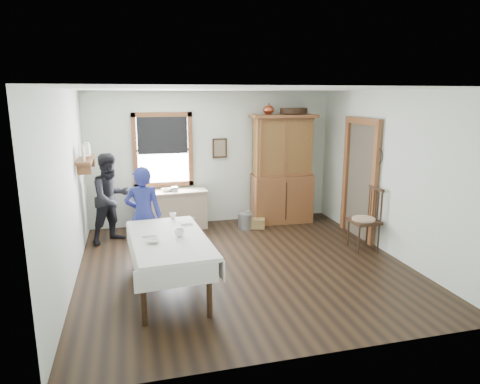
# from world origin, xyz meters

# --- Properties ---
(room) EXTENTS (5.01, 5.01, 2.70)m
(room) POSITION_xyz_m (0.00, 0.00, 1.35)
(room) COLOR black
(room) RESTS_ON ground
(window) EXTENTS (1.18, 0.07, 1.48)m
(window) POSITION_xyz_m (-1.00, 2.46, 1.63)
(window) COLOR white
(window) RESTS_ON room
(doorway) EXTENTS (0.09, 1.14, 2.22)m
(doorway) POSITION_xyz_m (2.46, 0.85, 1.16)
(doorway) COLOR #463E32
(doorway) RESTS_ON room
(wall_shelf) EXTENTS (0.24, 1.00, 0.44)m
(wall_shelf) POSITION_xyz_m (-2.37, 1.54, 1.57)
(wall_shelf) COLOR brown
(wall_shelf) RESTS_ON room
(framed_picture) EXTENTS (0.30, 0.04, 0.40)m
(framed_picture) POSITION_xyz_m (0.15, 2.46, 1.55)
(framed_picture) COLOR #352212
(framed_picture) RESTS_ON room
(rug_beater) EXTENTS (0.01, 0.27, 0.27)m
(rug_beater) POSITION_xyz_m (2.45, 0.30, 1.72)
(rug_beater) COLOR black
(rug_beater) RESTS_ON room
(work_counter) EXTENTS (1.39, 0.61, 0.78)m
(work_counter) POSITION_xyz_m (-0.88, 2.17, 0.39)
(work_counter) COLOR tan
(work_counter) RESTS_ON room
(china_hutch) EXTENTS (1.34, 0.69, 2.24)m
(china_hutch) POSITION_xyz_m (1.39, 2.13, 1.12)
(china_hutch) COLOR brown
(china_hutch) RESTS_ON room
(dining_table) EXTENTS (1.13, 1.98, 0.77)m
(dining_table) POSITION_xyz_m (-1.19, -0.62, 0.38)
(dining_table) COLOR silver
(dining_table) RESTS_ON room
(spindle_chair) EXTENTS (0.53, 0.53, 1.09)m
(spindle_chair) POSITION_xyz_m (2.21, 0.21, 0.54)
(spindle_chair) COLOR #352212
(spindle_chair) RESTS_ON room
(pail) EXTENTS (0.36, 0.36, 0.30)m
(pail) POSITION_xyz_m (0.52, 1.83, 0.15)
(pail) COLOR #929499
(pail) RESTS_ON room
(wicker_basket) EXTENTS (0.37, 0.31, 0.19)m
(wicker_basket) POSITION_xyz_m (0.75, 1.80, 0.09)
(wicker_basket) COLOR olive
(wicker_basket) RESTS_ON room
(woman_blue) EXTENTS (0.58, 0.43, 1.44)m
(woman_blue) POSITION_xyz_m (-1.49, 0.48, 0.72)
(woman_blue) COLOR navy
(woman_blue) RESTS_ON room
(figure_dark) EXTENTS (0.92, 0.88, 1.50)m
(figure_dark) POSITION_xyz_m (-2.01, 1.70, 0.75)
(figure_dark) COLOR black
(figure_dark) RESTS_ON room
(table_cup_a) EXTENTS (0.14, 0.14, 0.10)m
(table_cup_a) POSITION_xyz_m (-1.05, -0.61, 0.82)
(table_cup_a) COLOR white
(table_cup_a) RESTS_ON dining_table
(table_cup_b) EXTENTS (0.11, 0.11, 0.09)m
(table_cup_b) POSITION_xyz_m (-1.06, 0.26, 0.81)
(table_cup_b) COLOR white
(table_cup_b) RESTS_ON dining_table
(table_bowl) EXTENTS (0.26, 0.26, 0.05)m
(table_bowl) POSITION_xyz_m (-1.42, -0.78, 0.79)
(table_bowl) COLOR white
(table_bowl) RESTS_ON dining_table
(counter_book) EXTENTS (0.29, 0.31, 0.02)m
(counter_book) POSITION_xyz_m (-1.02, 2.19, 0.79)
(counter_book) COLOR #6D6049
(counter_book) RESTS_ON work_counter
(counter_bowl) EXTENTS (0.20, 0.20, 0.06)m
(counter_bowl) POSITION_xyz_m (-0.99, 2.14, 0.81)
(counter_bowl) COLOR white
(counter_bowl) RESTS_ON work_counter
(shelf_bowl) EXTENTS (0.22, 0.22, 0.05)m
(shelf_bowl) POSITION_xyz_m (-2.37, 1.55, 1.60)
(shelf_bowl) COLOR white
(shelf_bowl) RESTS_ON wall_shelf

